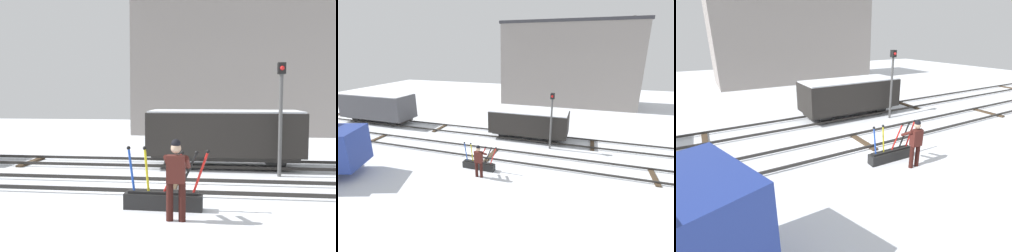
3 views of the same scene
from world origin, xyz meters
The scene contains 11 objects.
ground_plane centered at (0.00, 0.00, 0.00)m, with size 60.00×60.00×0.00m, color silver.
track_main_line centered at (0.00, 0.00, 0.11)m, with size 44.00×1.94×0.18m.
track_siding_near centered at (0.00, 3.57, 0.11)m, with size 44.00×1.94×0.18m.
switch_lever_frame centered at (0.01, -1.87, 0.25)m, with size 1.96×0.40×1.45m.
rail_worker centered at (0.38, -2.64, 0.97)m, with size 0.54×0.62×1.71m.
signal_post centered at (3.23, 2.14, 2.24)m, with size 0.24×0.32×3.63m.
apartment_building centered at (2.98, 16.93, 4.53)m, with size 14.80×5.85×9.05m.
freight_car_far_end centered at (1.49, 3.57, 1.21)m, with size 5.42×2.09×2.06m.
freight_car_back_track centered at (-11.99, 3.57, 1.45)m, with size 6.40×2.37×2.53m.
perched_bird_roof_left centered at (8.80, 14.65, 9.11)m, with size 0.28×0.17×0.13m.
perched_bird_roof_right centered at (-3.78, 15.55, 9.11)m, with size 0.27×0.12×0.13m.
Camera 2 is at (5.14, -12.84, 6.24)m, focal length 26.36 mm.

